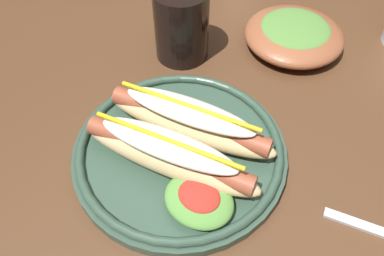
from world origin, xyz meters
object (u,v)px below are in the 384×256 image
Objects in this scene: hot_dog_plate at (180,147)px; fork at (384,233)px; side_bowl at (294,34)px; soda_cup at (182,23)px.

hot_dog_plate is 0.27m from fork.
soda_cup is at bearing -141.13° from side_bowl.
side_bowl reaches higher than fork.
soda_cup is (-0.38, 0.14, 0.06)m from fork.
fork is at bearing -20.51° from soda_cup.
side_bowl is at bearing 38.87° from soda_cup.
side_bowl is (-0.24, 0.26, 0.02)m from fork.
fork is at bearing -48.17° from side_bowl.
fork is at bearing 8.98° from hot_dog_plate.
hot_dog_plate is at bearing -56.74° from soda_cup.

